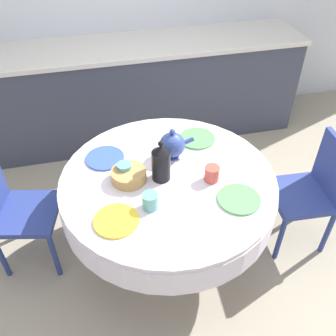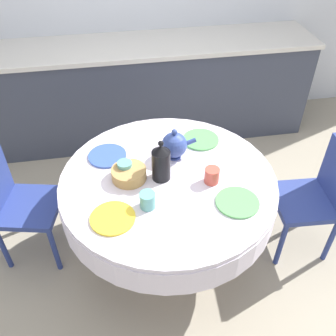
% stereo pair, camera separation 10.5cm
% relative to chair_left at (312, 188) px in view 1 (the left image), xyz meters
% --- Properties ---
extents(ground_plane, '(12.00, 12.00, 0.00)m').
position_rel_chair_left_xyz_m(ground_plane, '(-1.00, 0.07, -0.48)').
color(ground_plane, '#9E937F').
extents(kitchen_counter, '(3.24, 0.64, 0.95)m').
position_rel_chair_left_xyz_m(kitchen_counter, '(-1.00, 1.62, -0.01)').
color(kitchen_counter, '#383D4C').
rests_on(kitchen_counter, ground_plane).
extents(dining_table, '(1.34, 1.34, 0.73)m').
position_rel_chair_left_xyz_m(dining_table, '(-1.00, 0.07, 0.13)').
color(dining_table, tan).
rests_on(dining_table, ground_plane).
extents(chair_left, '(0.43, 0.43, 0.85)m').
position_rel_chair_left_xyz_m(chair_left, '(0.00, 0.00, 0.00)').
color(chair_left, navy).
rests_on(chair_left, ground_plane).
extents(chair_right, '(0.48, 0.48, 0.85)m').
position_rel_chair_left_xyz_m(chair_right, '(-1.98, 0.29, 0.00)').
color(chair_right, navy).
rests_on(chair_right, ground_plane).
extents(plate_near_left, '(0.25, 0.25, 0.01)m').
position_rel_chair_left_xyz_m(plate_near_left, '(-1.35, -0.21, 0.26)').
color(plate_near_left, yellow).
rests_on(plate_near_left, dining_table).
extents(cup_near_left, '(0.09, 0.09, 0.10)m').
position_rel_chair_left_xyz_m(cup_near_left, '(-1.15, -0.15, 0.30)').
color(cup_near_left, '#5BA39E').
rests_on(cup_near_left, dining_table).
extents(plate_near_right, '(0.25, 0.25, 0.01)m').
position_rel_chair_left_xyz_m(plate_near_right, '(-0.65, -0.21, 0.26)').
color(plate_near_right, '#5BA85B').
rests_on(plate_near_right, dining_table).
extents(cup_near_right, '(0.09, 0.09, 0.10)m').
position_rel_chair_left_xyz_m(cup_near_right, '(-0.75, -0.01, 0.30)').
color(cup_near_right, '#CC4C3D').
rests_on(cup_near_right, dining_table).
extents(plate_far_left, '(0.25, 0.25, 0.01)m').
position_rel_chair_left_xyz_m(plate_far_left, '(-1.36, 0.34, 0.26)').
color(plate_far_left, '#3856AD').
rests_on(plate_far_left, dining_table).
extents(cup_far_left, '(0.09, 0.09, 0.10)m').
position_rel_chair_left_xyz_m(cup_far_left, '(-1.25, 0.14, 0.30)').
color(cup_far_left, '#5BA39E').
rests_on(cup_far_left, dining_table).
extents(plate_far_right, '(0.25, 0.25, 0.01)m').
position_rel_chair_left_xyz_m(plate_far_right, '(-0.71, 0.41, 0.26)').
color(plate_far_right, '#5BA85B').
rests_on(plate_far_right, dining_table).
extents(cup_far_right, '(0.09, 0.09, 0.10)m').
position_rel_chair_left_xyz_m(cup_far_right, '(-0.91, 0.32, 0.30)').
color(cup_far_right, '#5BA39E').
rests_on(cup_far_right, dining_table).
extents(coffee_carafe, '(0.11, 0.11, 0.28)m').
position_rel_chair_left_xyz_m(coffee_carafe, '(-1.04, 0.08, 0.37)').
color(coffee_carafe, black).
rests_on(coffee_carafe, dining_table).
extents(teapot, '(0.23, 0.17, 0.21)m').
position_rel_chair_left_xyz_m(teapot, '(-0.93, 0.27, 0.34)').
color(teapot, '#33478E').
rests_on(teapot, dining_table).
extents(bread_basket, '(0.21, 0.21, 0.07)m').
position_rel_chair_left_xyz_m(bread_basket, '(-1.23, 0.11, 0.28)').
color(bread_basket, '#AD844C').
rests_on(bread_basket, dining_table).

